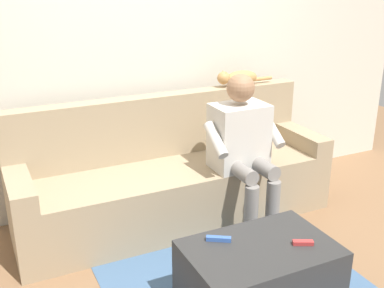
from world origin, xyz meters
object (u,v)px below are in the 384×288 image
at_px(coffee_table, 259,278).
at_px(remote_red, 303,243).
at_px(couch, 174,180).
at_px(cat_on_backrest, 238,78).
at_px(person_solo_seated, 243,143).
at_px(remote_blue, 219,239).

relative_size(coffee_table, remote_red, 7.28).
height_order(couch, cat_on_backrest, cat_on_backrest).
bearing_deg(remote_red, cat_on_backrest, 99.16).
bearing_deg(couch, coffee_table, 90.00).
distance_m(person_solo_seated, remote_blue, 0.97).
height_order(cat_on_backrest, remote_red, cat_on_backrest).
bearing_deg(cat_on_backrest, couch, 18.43).
relative_size(coffee_table, remote_blue, 5.92).
bearing_deg(person_solo_seated, coffee_table, 64.84).
bearing_deg(coffee_table, remote_red, 159.66).
distance_m(couch, cat_on_backrest, 1.00).
xyz_separation_m(person_solo_seated, remote_blue, (0.59, 0.73, -0.24)).
bearing_deg(coffee_table, person_solo_seated, -115.16).
bearing_deg(person_solo_seated, remote_blue, 50.82).
xyz_separation_m(coffee_table, remote_red, (-0.22, 0.08, 0.22)).
bearing_deg(person_solo_seated, remote_red, 78.83).
bearing_deg(coffee_table, cat_on_backrest, -115.75).
bearing_deg(couch, cat_on_backrest, -161.57).
relative_size(person_solo_seated, remote_blue, 8.26).
xyz_separation_m(couch, remote_red, (-0.22, 1.28, 0.10)).
height_order(couch, remote_red, couch).
distance_m(cat_on_backrest, remote_blue, 1.65).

